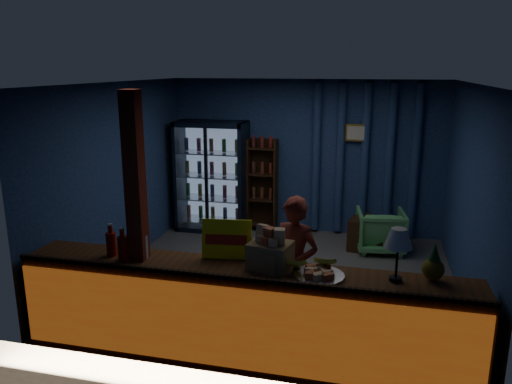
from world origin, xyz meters
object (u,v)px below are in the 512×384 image
(shopkeeper, at_px, (294,266))
(pastry_tray, at_px, (319,274))
(table_lamp, at_px, (398,240))
(green_chair, at_px, (380,231))

(shopkeeper, xyz_separation_m, pastry_tray, (0.34, -0.67, 0.23))
(pastry_tray, height_order, table_lamp, table_lamp)
(shopkeeper, bearing_deg, table_lamp, -12.36)
(pastry_tray, bearing_deg, table_lamp, 5.85)
(green_chair, xyz_separation_m, pastry_tray, (-0.58, -3.37, 0.65))
(shopkeeper, distance_m, green_chair, 2.88)
(shopkeeper, height_order, table_lamp, shopkeeper)
(pastry_tray, distance_m, table_lamp, 0.76)
(green_chair, height_order, table_lamp, table_lamp)
(shopkeeper, xyz_separation_m, green_chair, (0.91, 2.70, -0.42))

